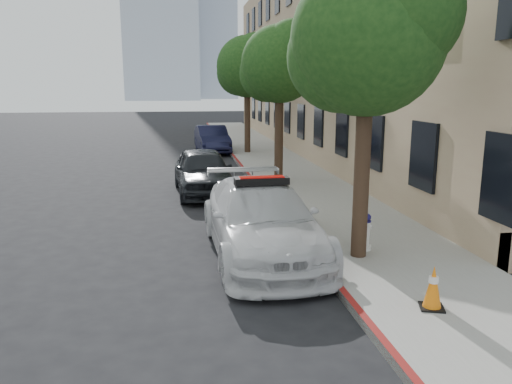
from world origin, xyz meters
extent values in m
plane|color=black|center=(0.00, 0.00, 0.00)|extent=(120.00, 120.00, 0.00)
cube|color=gray|center=(3.60, 10.00, 0.07)|extent=(3.20, 50.00, 0.15)
cube|color=maroon|center=(2.06, 10.00, 0.07)|extent=(0.12, 50.00, 0.15)
cube|color=tan|center=(9.20, 15.00, 5.00)|extent=(8.00, 36.00, 10.00)
cube|color=#9EA8B7|center=(9.00, 135.00, 22.00)|extent=(14.00, 14.00, 44.00)
cylinder|color=black|center=(2.90, -2.00, 1.80)|extent=(0.30, 0.30, 3.30)
sphere|color=#163C13|center=(2.90, -2.00, 4.25)|extent=(2.80, 2.80, 2.80)
sphere|color=#163C13|center=(3.30, -2.30, 4.65)|extent=(2.24, 2.24, 2.24)
sphere|color=#163C13|center=(2.55, -1.70, 3.95)|extent=(2.10, 2.10, 2.10)
cylinder|color=black|center=(2.90, 6.00, 1.74)|extent=(0.30, 0.30, 3.19)
sphere|color=#163C13|center=(2.90, 6.00, 4.14)|extent=(2.60, 2.60, 2.60)
sphere|color=#163C13|center=(3.30, 5.70, 4.54)|extent=(2.08, 2.08, 2.08)
sphere|color=#163C13|center=(2.55, 6.30, 3.84)|extent=(1.95, 1.95, 1.95)
cylinder|color=black|center=(2.90, 14.00, 1.86)|extent=(0.30, 0.30, 3.41)
sphere|color=#163C13|center=(2.90, 14.00, 4.36)|extent=(3.00, 3.00, 3.00)
sphere|color=#163C13|center=(3.30, 13.70, 4.76)|extent=(2.40, 2.40, 2.40)
sphere|color=#163C13|center=(2.55, 14.30, 4.06)|extent=(2.25, 2.25, 2.25)
imported|color=silver|center=(1.10, -1.23, 0.74)|extent=(2.24, 5.19, 1.49)
cube|color=black|center=(1.10, -1.23, 1.55)|extent=(1.11, 0.31, 0.14)
cube|color=#A50A07|center=(1.10, -1.23, 1.61)|extent=(0.91, 0.25, 0.06)
imported|color=black|center=(0.22, 5.00, 0.73)|extent=(1.97, 4.38, 1.46)
imported|color=black|center=(1.20, 15.29, 0.70)|extent=(1.76, 4.32, 1.39)
cylinder|color=white|center=(3.14, -1.66, 0.20)|extent=(0.29, 0.29, 0.09)
cylinder|color=white|center=(3.14, -1.66, 0.50)|extent=(0.22, 0.22, 0.51)
ellipsoid|color=navy|center=(3.14, -1.66, 0.83)|extent=(0.24, 0.24, 0.17)
cylinder|color=white|center=(3.14, -1.66, 0.61)|extent=(0.33, 0.20, 0.09)
cylinder|color=white|center=(3.14, -1.66, 0.61)|extent=(0.15, 0.19, 0.09)
cube|color=black|center=(3.15, -4.45, 0.16)|extent=(0.44, 0.44, 0.03)
cone|color=orange|center=(3.15, -4.45, 0.50)|extent=(0.27, 0.27, 0.64)
cylinder|color=white|center=(3.15, -4.45, 0.60)|extent=(0.14, 0.14, 0.10)
camera|label=1|loc=(-0.51, -10.91, 3.40)|focal=35.00mm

